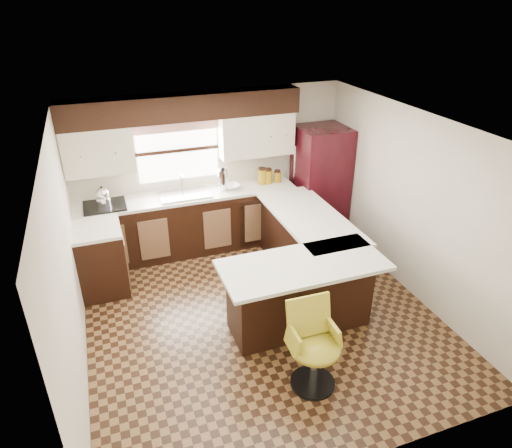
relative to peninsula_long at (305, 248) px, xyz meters
name	(u,v)px	position (x,y,z in m)	size (l,w,h in m)	color
floor	(260,314)	(-0.90, -0.62, -0.45)	(4.40, 4.40, 0.00)	#49301A
ceiling	(261,129)	(-0.90, -0.62, 1.95)	(4.40, 4.40, 0.00)	silver
wall_back	(211,168)	(-0.90, 1.58, 0.75)	(4.40, 4.40, 0.00)	beige
wall_front	(362,361)	(-0.90, -2.83, 0.75)	(4.40, 4.40, 0.00)	beige
wall_left	(66,264)	(-3.00, -0.62, 0.75)	(4.40, 4.40, 0.00)	beige
wall_right	(412,205)	(1.20, -0.62, 0.75)	(4.40, 4.40, 0.00)	beige
base_cab_back	(190,224)	(-1.35, 1.28, 0.00)	(3.30, 0.60, 0.90)	black
base_cab_left	(102,260)	(-2.70, 0.62, 0.00)	(0.60, 0.70, 0.90)	black
counter_back	(188,196)	(-1.35, 1.28, 0.47)	(3.30, 0.60, 0.04)	silver
counter_left	(96,229)	(-2.70, 0.62, 0.47)	(0.60, 0.70, 0.04)	silver
soffit	(183,107)	(-1.30, 1.40, 1.77)	(3.40, 0.35, 0.36)	black
upper_cab_left	(98,151)	(-2.52, 1.40, 1.27)	(0.94, 0.35, 0.64)	beige
upper_cab_right	(256,134)	(-0.22, 1.40, 1.27)	(1.14, 0.35, 0.64)	beige
window_pane	(178,150)	(-1.40, 1.56, 1.10)	(1.20, 0.02, 0.90)	white
valance	(176,125)	(-1.40, 1.52, 1.49)	(1.30, 0.06, 0.18)	#D19B93
sink	(185,194)	(-1.40, 1.25, 0.51)	(0.75, 0.45, 0.03)	#B2B2B7
dishwasher	(257,223)	(-0.35, 0.99, -0.02)	(0.58, 0.03, 0.78)	black
cooktop	(105,206)	(-2.55, 1.25, 0.51)	(0.58, 0.50, 0.03)	black
peninsula_long	(305,248)	(0.00, 0.00, 0.00)	(0.60, 1.95, 0.90)	black
peninsula_return	(300,295)	(-0.53, -0.97, 0.00)	(1.65, 0.60, 0.90)	black
counter_pen_long	(310,217)	(0.05, 0.00, 0.47)	(0.84, 1.95, 0.04)	silver
counter_pen_return	(303,265)	(-0.55, -1.06, 0.47)	(1.89, 0.84, 0.04)	silver
refrigerator	(320,182)	(0.80, 1.16, 0.45)	(0.77, 0.74, 1.79)	black
bar_chair	(315,349)	(-0.78, -1.89, 0.03)	(0.51, 0.51, 0.96)	gold
kettle	(103,196)	(-2.55, 1.26, 0.66)	(0.21, 0.21, 0.28)	silver
percolator	(223,180)	(-0.80, 1.28, 0.66)	(0.15, 0.15, 0.32)	silver
mixing_bowl	(232,187)	(-0.67, 1.28, 0.53)	(0.26, 0.26, 0.06)	white
canister_large	(262,177)	(-0.16, 1.30, 0.61)	(0.14, 0.14, 0.24)	#9B750F
canister_med	(268,177)	(-0.06, 1.30, 0.60)	(0.14, 0.14, 0.21)	#9B750F
canister_small	(277,177)	(0.10, 1.30, 0.58)	(0.12, 0.12, 0.16)	#9B750F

